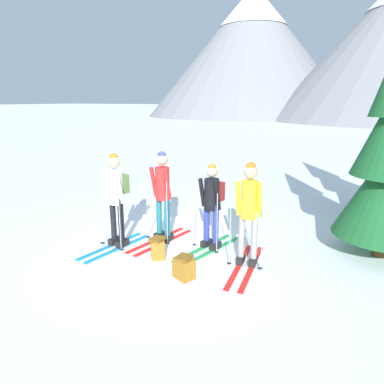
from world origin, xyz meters
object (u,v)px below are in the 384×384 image
at_px(skier_in_white, 116,194).
at_px(skier_in_yellow, 249,210).
at_px(backpack_on_snow_beside, 184,267).
at_px(skier_in_black, 212,202).
at_px(skier_in_red, 162,192).
at_px(backpack_on_snow_front, 158,248).

xyz_separation_m(skier_in_white, skier_in_yellow, (2.53, 0.32, -0.05)).
distance_m(skier_in_white, backpack_on_snow_beside, 2.05).
bearing_deg(skier_in_black, skier_in_red, -175.74).
distance_m(skier_in_red, backpack_on_snow_beside, 1.86).
bearing_deg(backpack_on_snow_front, skier_in_black, 49.54).
relative_size(skier_in_white, backpack_on_snow_front, 4.62).
bearing_deg(backpack_on_snow_front, backpack_on_snow_beside, -31.00).
xyz_separation_m(skier_in_white, skier_in_black, (1.68, 0.71, -0.13)).
distance_m(skier_in_black, skier_in_yellow, 0.93).
height_order(skier_in_black, skier_in_yellow, skier_in_yellow).
bearing_deg(skier_in_red, skier_in_yellow, -9.43).
xyz_separation_m(skier_in_red, skier_in_black, (1.04, 0.08, -0.09)).
xyz_separation_m(skier_in_red, skier_in_yellow, (1.88, -0.31, -0.02)).
bearing_deg(skier_in_yellow, backpack_on_snow_front, -164.23).
xyz_separation_m(backpack_on_snow_front, backpack_on_snow_beside, (0.79, -0.47, 0.00)).
bearing_deg(skier_in_white, backpack_on_snow_front, -6.62).
height_order(skier_in_white, skier_in_yellow, skier_in_white).
relative_size(skier_in_yellow, backpack_on_snow_beside, 4.67).
height_order(skier_in_black, backpack_on_snow_beside, skier_in_black).
distance_m(skier_in_black, backpack_on_snow_front, 1.32).
bearing_deg(skier_in_black, backpack_on_snow_beside, -86.46).
bearing_deg(backpack_on_snow_beside, skier_in_red, 132.51).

